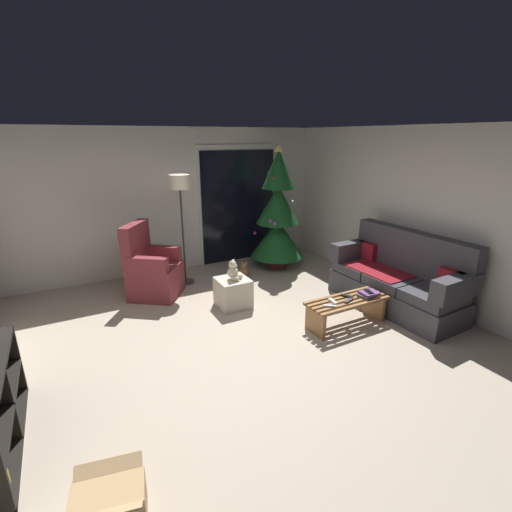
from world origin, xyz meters
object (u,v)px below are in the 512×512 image
(remote_graphite, at_px, (348,301))
(armchair, at_px, (152,271))
(couch, at_px, (398,280))
(book_stack, at_px, (368,294))
(coffee_table, at_px, (346,308))
(remote_silver, at_px, (330,306))
(ottoman, at_px, (233,293))
(cardboard_box_open_near_shelf, at_px, (109,505))
(christmas_tree, at_px, (278,216))
(cell_phone, at_px, (369,292))
(floor_lamp, at_px, (180,193))
(remote_white, at_px, (333,301))
(teddy_bear_chestnut_by_tree, at_px, (244,270))
(remote_black, at_px, (347,296))
(teddy_bear_cream, at_px, (233,271))

(remote_graphite, height_order, armchair, armchair)
(couch, distance_m, book_stack, 0.73)
(coffee_table, bearing_deg, remote_graphite, -116.96)
(remote_silver, relative_size, ottoman, 0.35)
(cardboard_box_open_near_shelf, bearing_deg, book_stack, 19.53)
(coffee_table, height_order, book_stack, book_stack)
(christmas_tree, height_order, cardboard_box_open_near_shelf, christmas_tree)
(cell_phone, bearing_deg, floor_lamp, 138.88)
(remote_silver, relative_size, cell_phone, 1.08)
(remote_white, relative_size, teddy_bear_chestnut_by_tree, 0.55)
(christmas_tree, distance_m, ottoman, 1.98)
(remote_silver, bearing_deg, couch, -45.49)
(remote_black, distance_m, remote_silver, 0.40)
(remote_graphite, height_order, floor_lamp, floor_lamp)
(remote_black, relative_size, cardboard_box_open_near_shelf, 0.31)
(cell_phone, xyz_separation_m, christmas_tree, (0.06, 2.38, 0.54))
(couch, distance_m, teddy_bear_chestnut_by_tree, 2.52)
(remote_graphite, xyz_separation_m, remote_white, (-0.19, 0.08, 0.00))
(remote_silver, xyz_separation_m, ottoman, (-0.73, 1.24, -0.16))
(remote_white, bearing_deg, cardboard_box_open_near_shelf, 31.86)
(remote_silver, distance_m, ottoman, 1.45)
(couch, height_order, cell_phone, couch)
(remote_black, distance_m, floor_lamp, 2.95)
(remote_silver, bearing_deg, remote_black, -33.44)
(cell_phone, relative_size, teddy_bear_chestnut_by_tree, 0.50)
(remote_graphite, relative_size, remote_white, 1.00)
(coffee_table, height_order, christmas_tree, christmas_tree)
(cardboard_box_open_near_shelf, bearing_deg, remote_graphite, 21.55)
(coffee_table, xyz_separation_m, ottoman, (-1.07, 1.18, -0.03))
(couch, bearing_deg, teddy_bear_cream, 152.59)
(christmas_tree, bearing_deg, armchair, -174.97)
(book_stack, bearing_deg, christmas_tree, 88.61)
(christmas_tree, distance_m, armchair, 2.42)
(remote_white, bearing_deg, remote_graphite, 163.86)
(remote_graphite, height_order, teddy_bear_cream, teddy_bear_cream)
(remote_white, distance_m, remote_silver, 0.15)
(remote_black, height_order, ottoman, ottoman)
(christmas_tree, distance_m, teddy_bear_chestnut_by_tree, 1.16)
(teddy_bear_chestnut_by_tree, bearing_deg, remote_graphite, -80.24)
(teddy_bear_cream, height_order, teddy_bear_chestnut_by_tree, teddy_bear_cream)
(remote_silver, distance_m, book_stack, 0.64)
(armchair, relative_size, teddy_bear_chestnut_by_tree, 3.96)
(christmas_tree, distance_m, teddy_bear_cream, 1.88)
(remote_graphite, bearing_deg, couch, -99.38)
(teddy_bear_chestnut_by_tree, bearing_deg, armchair, -178.77)
(coffee_table, relative_size, cell_phone, 7.64)
(coffee_table, bearing_deg, cardboard_box_open_near_shelf, -157.72)
(coffee_table, relative_size, floor_lamp, 0.62)
(remote_silver, relative_size, armchair, 0.14)
(cell_phone, bearing_deg, coffee_table, -177.40)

